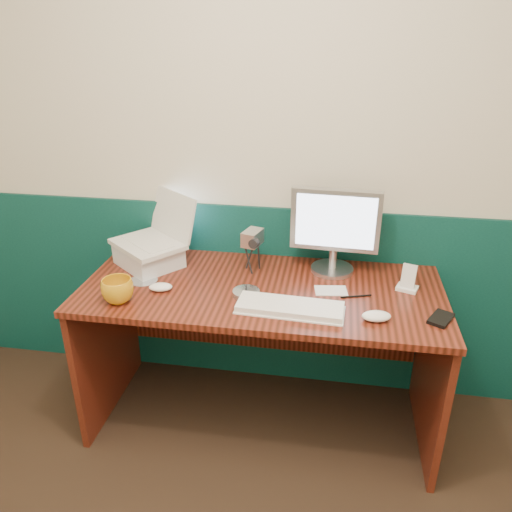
% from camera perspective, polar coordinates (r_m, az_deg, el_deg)
% --- Properties ---
extents(back_wall, '(3.50, 0.04, 2.50)m').
position_cam_1_polar(back_wall, '(2.39, 2.54, 11.28)').
color(back_wall, beige).
rests_on(back_wall, ground).
extents(wainscot, '(3.48, 0.02, 1.00)m').
position_cam_1_polar(wainscot, '(2.65, 2.21, -4.77)').
color(wainscot, '#073031').
rests_on(wainscot, ground).
extents(desk, '(1.60, 0.70, 0.75)m').
position_cam_1_polar(desk, '(2.42, 0.59, -11.42)').
color(desk, '#351309').
rests_on(desk, ground).
extents(laptop_riser, '(0.37, 0.36, 0.10)m').
position_cam_1_polar(laptop_riser, '(2.46, -12.16, 0.04)').
color(laptop_riser, silver).
rests_on(laptop_riser, desk).
extents(laptop, '(0.41, 0.40, 0.27)m').
position_cam_1_polar(laptop, '(2.39, -12.55, 4.07)').
color(laptop, silver).
rests_on(laptop, laptop_riser).
extents(monitor, '(0.41, 0.14, 0.40)m').
position_cam_1_polar(monitor, '(2.31, 8.98, 2.80)').
color(monitor, '#B5B5BA').
rests_on(monitor, desk).
extents(keyboard, '(0.44, 0.17, 0.02)m').
position_cam_1_polar(keyboard, '(2.04, 3.89, -5.96)').
color(keyboard, white).
rests_on(keyboard, desk).
extents(mouse_right, '(0.13, 0.09, 0.04)m').
position_cam_1_polar(mouse_right, '(2.03, 13.59, -6.70)').
color(mouse_right, white).
rests_on(mouse_right, desk).
extents(mouse_left, '(0.11, 0.08, 0.03)m').
position_cam_1_polar(mouse_left, '(2.23, -10.85, -3.50)').
color(mouse_left, white).
rests_on(mouse_left, desk).
extents(mug, '(0.17, 0.17, 0.11)m').
position_cam_1_polar(mug, '(2.16, -15.53, -3.82)').
color(mug, orange).
rests_on(mug, desk).
extents(camcorder, '(0.11, 0.14, 0.18)m').
position_cam_1_polar(camcorder, '(2.33, -0.40, 0.37)').
color(camcorder, silver).
rests_on(camcorder, desk).
extents(cd_spindle, '(0.12, 0.12, 0.02)m').
position_cam_1_polar(cd_spindle, '(2.15, -1.13, -4.27)').
color(cd_spindle, '#ADB5BD').
rests_on(cd_spindle, desk).
extents(cd_loose_a, '(0.13, 0.13, 0.00)m').
position_cam_1_polar(cd_loose_a, '(2.34, -12.72, -2.72)').
color(cd_loose_a, '#B2B9C3').
rests_on(cd_loose_a, desk).
extents(pen, '(0.13, 0.05, 0.01)m').
position_cam_1_polar(pen, '(2.18, 11.36, -4.53)').
color(pen, black).
rests_on(pen, desk).
extents(papers, '(0.15, 0.11, 0.00)m').
position_cam_1_polar(papers, '(2.21, 8.55, -3.94)').
color(papers, white).
rests_on(papers, desk).
extents(dock, '(0.11, 0.09, 0.02)m').
position_cam_1_polar(dock, '(2.29, 16.88, -3.53)').
color(dock, white).
rests_on(dock, desk).
extents(music_player, '(0.07, 0.05, 0.10)m').
position_cam_1_polar(music_player, '(2.27, 17.06, -2.19)').
color(music_player, silver).
rests_on(music_player, dock).
extents(pda, '(0.12, 0.14, 0.01)m').
position_cam_1_polar(pda, '(2.11, 20.37, -6.72)').
color(pda, black).
rests_on(pda, desk).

